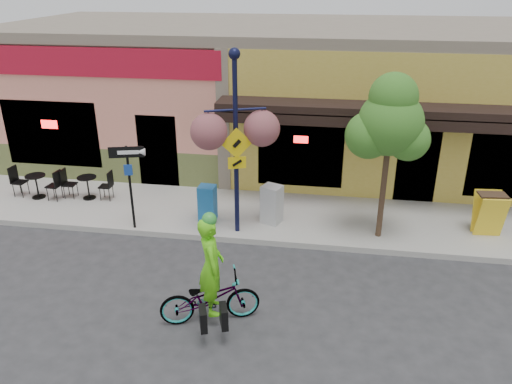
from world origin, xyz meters
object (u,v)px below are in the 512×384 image
Objects in this scene: lamp_post at (236,146)px; newspaper_box_grey at (272,204)px; building at (276,90)px; newspaper_box_blue at (207,203)px; one_way_sign at (131,188)px; cyclist_rider at (212,277)px; bicycle at (210,298)px; street_tree at (387,158)px.

newspaper_box_grey is (0.78, 0.60, -1.72)m from lamp_post.
newspaper_box_blue is at bearing -99.33° from building.
one_way_sign is at bearing 164.38° from lamp_post.
newspaper_box_blue is at bearing 7.46° from one_way_sign.
lamp_post is at bearing -25.86° from newspaper_box_blue.
building reaches higher than newspaper_box_grey.
cyclist_rider is 3.62m from lamp_post.
bicycle is 0.98× the size of cyclist_rider.
newspaper_box_blue is (-1.01, -6.14, -1.63)m from building.
one_way_sign is 2.29× the size of newspaper_box_blue.
newspaper_box_blue is (1.72, 0.71, -0.61)m from one_way_sign.
building reaches higher than bicycle.
one_way_sign is 0.54× the size of street_tree.
cyclist_rider is 0.48× the size of street_tree.
one_way_sign is at bearing 22.44° from cyclist_rider.
building is at bearing -19.46° from bicycle.
cyclist_rider is at bearing -77.10° from newspaper_box_grey.
one_way_sign is (-2.77, 3.09, 0.27)m from cyclist_rider.
building is at bearing -19.17° from cyclist_rider.
one_way_sign is 3.52m from newspaper_box_grey.
building is 6.62m from lamp_post.
one_way_sign is at bearing -175.13° from street_tree.
newspaper_box_blue is 1.65m from newspaper_box_grey.
cyclist_rider is 4.16m from one_way_sign.
newspaper_box_blue is (-0.99, 3.81, 0.13)m from bicycle.
building is 4.10× the size of lamp_post.
newspaper_box_grey is (0.66, 3.92, 0.16)m from bicycle.
bicycle is 0.47× the size of street_tree.
street_tree is at bearing -62.03° from bicycle.
one_way_sign reaches higher than newspaper_box_grey.
building is 10.03m from cyclist_rider.
lamp_post is at bearing -175.33° from street_tree.
newspaper_box_grey reaches higher than bicycle.
newspaper_box_blue is at bearing 177.37° from street_tree.
bicycle is at bearing -90.10° from building.
newspaper_box_grey is (0.61, 3.92, -0.30)m from cyclist_rider.
street_tree is at bearing 0.51° from newspaper_box_blue.
bicycle is at bearing -132.66° from street_tree.
newspaper_box_grey is at bearing -28.17° from cyclist_rider.
street_tree reaches higher than newspaper_box_grey.
lamp_post is 1.98m from newspaper_box_grey.
street_tree is at bearing -61.60° from cyclist_rider.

